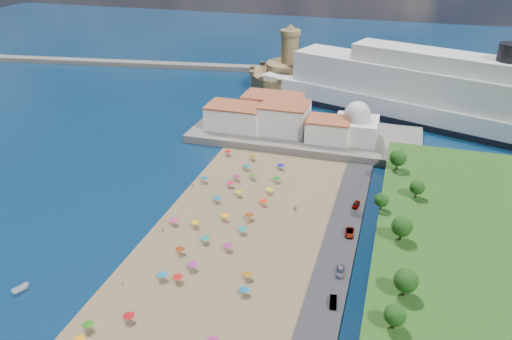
% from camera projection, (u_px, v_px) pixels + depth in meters
% --- Properties ---
extents(ground, '(700.00, 700.00, 0.00)m').
position_uv_depth(ground, '(217.00, 232.00, 140.22)').
color(ground, '#071938').
rests_on(ground, ground).
extents(terrace, '(90.00, 36.00, 3.00)m').
position_uv_depth(terrace, '(305.00, 135.00, 199.43)').
color(terrace, '#59544C').
rests_on(terrace, ground).
extents(jetty, '(18.00, 70.00, 2.40)m').
position_uv_depth(jetty, '(274.00, 103.00, 235.17)').
color(jetty, '#59544C').
rests_on(jetty, ground).
extents(breakwater, '(199.03, 34.77, 2.60)m').
position_uv_depth(breakwater, '(136.00, 64.00, 298.86)').
color(breakwater, '#59544C').
rests_on(breakwater, ground).
extents(waterfront_buildings, '(57.00, 29.00, 11.00)m').
position_uv_depth(waterfront_buildings, '(274.00, 116.00, 200.48)').
color(waterfront_buildings, silver).
rests_on(waterfront_buildings, terrace).
extents(domed_building, '(16.00, 16.00, 15.00)m').
position_uv_depth(domed_building, '(356.00, 125.00, 189.22)').
color(domed_building, silver).
rests_on(domed_building, terrace).
extents(fortress, '(40.00, 40.00, 32.40)m').
position_uv_depth(fortress, '(289.00, 75.00, 258.38)').
color(fortress, olive).
rests_on(fortress, ground).
extents(cruise_ship, '(168.12, 79.02, 37.01)m').
position_uv_depth(cruise_ship, '(441.00, 99.00, 210.31)').
color(cruise_ship, black).
rests_on(cruise_ship, ground).
extents(beach_parasols, '(32.56, 116.93, 2.20)m').
position_uv_depth(beach_parasols, '(203.00, 245.00, 130.94)').
color(beach_parasols, gray).
rests_on(beach_parasols, beach).
extents(beachgoers, '(38.88, 98.39, 1.81)m').
position_uv_depth(beachgoers, '(219.00, 224.00, 141.59)').
color(beachgoers, tan).
rests_on(beachgoers, beach).
extents(moored_boats, '(13.83, 24.06, 1.72)m').
position_uv_depth(moored_boats, '(10.00, 324.00, 107.11)').
color(moored_boats, white).
rests_on(moored_boats, ground).
extents(parked_cars, '(2.65, 65.62, 1.45)m').
position_uv_depth(parked_cars, '(344.00, 257.00, 127.25)').
color(parked_cars, gray).
rests_on(parked_cars, promenade).
extents(hillside_trees, '(13.57, 105.26, 7.12)m').
position_uv_depth(hillside_trees, '(397.00, 252.00, 115.19)').
color(hillside_trees, '#382314').
rests_on(hillside_trees, hillside).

